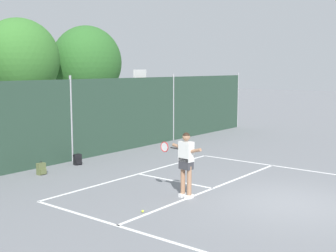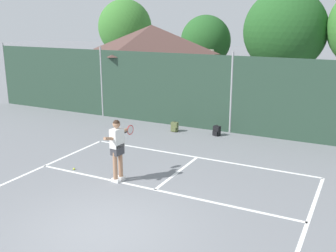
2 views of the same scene
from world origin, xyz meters
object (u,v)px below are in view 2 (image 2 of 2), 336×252
at_px(backpack_black, 217,131).
at_px(backpack_olive, 174,127).
at_px(tennis_player, 117,145).
at_px(tennis_ball, 74,169).

bearing_deg(backpack_black, backpack_olive, -172.49).
distance_m(tennis_player, backpack_black, 5.88).
bearing_deg(tennis_ball, tennis_player, -2.44).
relative_size(tennis_player, backpack_olive, 4.01).
xyz_separation_m(tennis_ball, backpack_olive, (0.89, 5.41, 0.16)).
distance_m(tennis_player, backpack_olive, 5.63).
xyz_separation_m(tennis_ball, backpack_black, (2.69, 5.65, 0.16)).
bearing_deg(backpack_olive, tennis_player, -81.19).
xyz_separation_m(tennis_player, backpack_black, (0.95, 5.73, -0.92)).
distance_m(tennis_player, tennis_ball, 2.05).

